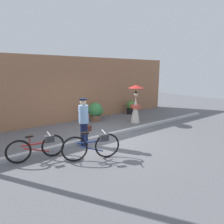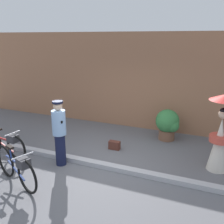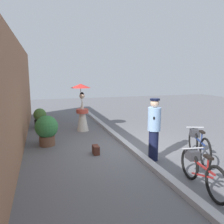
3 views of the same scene
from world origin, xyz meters
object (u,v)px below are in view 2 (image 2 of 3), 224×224
(bicycle_far_side, at_px, (6,143))
(person_officer, at_px, (59,132))
(person_with_parasol, at_px, (221,133))
(backpack_on_pavement, at_px, (114,145))
(potted_plant_by_door, at_px, (168,124))
(bicycle_near_officer, at_px, (17,167))

(bicycle_far_side, bearing_deg, person_officer, 6.50)
(person_officer, xyz_separation_m, person_with_parasol, (3.70, 1.27, 0.06))
(person_with_parasol, xyz_separation_m, backpack_on_pavement, (-2.78, 0.10, -0.83))
(bicycle_far_side, xyz_separation_m, person_officer, (1.64, 0.19, 0.50))
(person_with_parasol, height_order, backpack_on_pavement, person_with_parasol)
(person_with_parasol, bearing_deg, backpack_on_pavement, 177.94)
(bicycle_far_side, xyz_separation_m, backpack_on_pavement, (2.56, 1.55, -0.27))
(person_officer, distance_m, potted_plant_by_door, 3.49)
(backpack_on_pavement, bearing_deg, person_with_parasol, -2.06)
(bicycle_near_officer, bearing_deg, person_officer, 73.60)
(potted_plant_by_door, height_order, backpack_on_pavement, potted_plant_by_door)
(person_with_parasol, distance_m, backpack_on_pavement, 2.90)
(bicycle_near_officer, relative_size, backpack_on_pavement, 5.10)
(bicycle_near_officer, height_order, potted_plant_by_door, potted_plant_by_door)
(bicycle_near_officer, bearing_deg, potted_plant_by_door, 56.59)
(person_with_parasol, bearing_deg, bicycle_far_side, -164.77)
(bicycle_far_side, bearing_deg, person_with_parasol, 15.23)
(bicycle_far_side, distance_m, potted_plant_by_door, 4.80)
(bicycle_far_side, distance_m, person_with_parasol, 5.56)
(person_with_parasol, bearing_deg, person_officer, -161.09)
(person_officer, xyz_separation_m, potted_plant_by_door, (2.20, 2.69, -0.36))
(person_officer, relative_size, backpack_on_pavement, 5.19)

